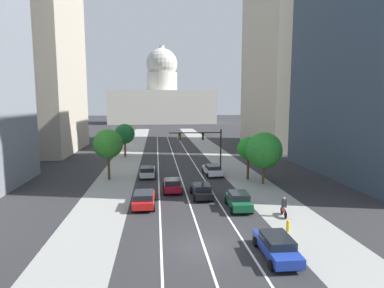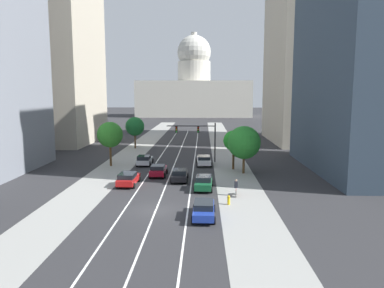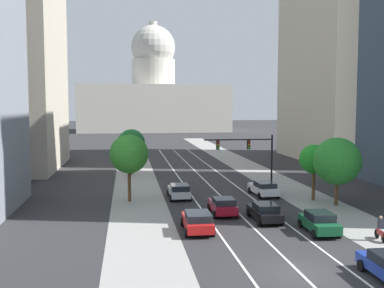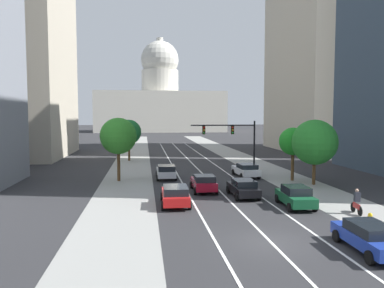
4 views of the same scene
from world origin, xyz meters
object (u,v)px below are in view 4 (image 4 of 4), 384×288
(car_blue, at_px, (369,237))
(car_crimson, at_px, (204,183))
(capitol_building, at_px, (160,102))
(fire_hydrant, at_px, (370,220))
(car_black, at_px, (243,188))
(traffic_signal_mast, at_px, (234,136))
(car_green, at_px, (295,196))
(car_silver, at_px, (166,171))
(street_tree_near_left, at_px, (118,136))
(street_tree_mid_left, at_px, (129,132))
(car_white, at_px, (246,170))
(street_tree_far_right, at_px, (315,142))
(street_tree_near_right, at_px, (293,142))
(cyclist, at_px, (357,202))
(car_red, at_px, (175,195))

(car_blue, bearing_deg, car_crimson, 21.60)
(capitol_building, relative_size, fire_hydrant, 55.46)
(car_black, distance_m, traffic_signal_mast, 13.35)
(car_green, bearing_deg, capitol_building, 4.67)
(car_silver, height_order, street_tree_near_left, street_tree_near_left)
(car_crimson, distance_m, street_tree_mid_left, 24.96)
(fire_hydrant, height_order, street_tree_mid_left, street_tree_mid_left)
(car_white, relative_size, street_tree_mid_left, 0.78)
(capitol_building, height_order, fire_hydrant, capitol_building)
(capitol_building, xyz_separation_m, car_crimson, (-1.44, -123.61, -10.96))
(car_crimson, height_order, street_tree_far_right, street_tree_far_right)
(car_blue, bearing_deg, street_tree_mid_left, 19.77)
(car_white, height_order, fire_hydrant, car_white)
(car_green, bearing_deg, car_black, 39.59)
(car_crimson, height_order, street_tree_near_right, street_tree_near_right)
(car_black, xyz_separation_m, car_white, (2.89, 9.78, 0.02))
(car_blue, distance_m, fire_hydrant, 4.40)
(car_silver, bearing_deg, street_tree_mid_left, 15.05)
(capitol_building, distance_m, street_tree_far_right, 122.23)
(capitol_building, relative_size, street_tree_mid_left, 8.41)
(cyclist, relative_size, street_tree_near_left, 0.27)
(cyclist, bearing_deg, car_black, 50.15)
(street_tree_far_right, bearing_deg, fire_hydrant, -101.78)
(traffic_signal_mast, height_order, fire_hydrant, traffic_signal_mast)
(car_red, relative_size, cyclist, 2.67)
(cyclist, bearing_deg, car_silver, 42.49)
(car_green, relative_size, street_tree_near_left, 0.68)
(traffic_signal_mast, height_order, street_tree_near_right, traffic_signal_mast)
(car_black, bearing_deg, car_red, 111.24)
(cyclist, relative_size, street_tree_far_right, 0.27)
(capitol_building, distance_m, car_green, 130.50)
(street_tree_near_left, bearing_deg, car_blue, -58.48)
(car_silver, relative_size, street_tree_near_left, 0.67)
(car_green, relative_size, street_tree_far_right, 0.69)
(capitol_building, height_order, car_red, capitol_building)
(street_tree_mid_left, bearing_deg, capitol_building, 84.99)
(car_silver, relative_size, street_tree_mid_left, 0.72)
(car_silver, xyz_separation_m, fire_hydrant, (11.01, -18.95, -0.32))
(fire_hydrant, relative_size, street_tree_mid_left, 0.15)
(street_tree_near_right, bearing_deg, street_tree_near_left, 173.79)
(car_black, distance_m, car_white, 10.20)
(car_red, xyz_separation_m, street_tree_near_right, (12.75, 9.28, 3.19))
(car_blue, xyz_separation_m, street_tree_far_right, (5.26, 17.57, 3.33))
(car_green, xyz_separation_m, street_tree_near_left, (-13.48, 12.77, 3.75))
(car_green, relative_size, car_black, 0.97)
(street_tree_near_left, bearing_deg, car_red, -66.65)
(car_red, xyz_separation_m, street_tree_near_left, (-4.83, 11.19, 3.76))
(car_red, xyz_separation_m, traffic_signal_mast, (7.96, 14.95, 3.53))
(capitol_building, xyz_separation_m, car_blue, (4.32, -139.19, -10.98))
(car_silver, relative_size, car_blue, 0.94)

